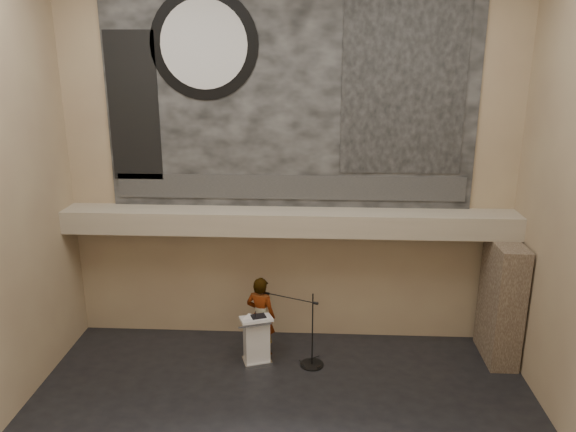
{
  "coord_description": "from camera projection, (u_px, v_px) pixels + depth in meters",
  "views": [
    {
      "loc": [
        0.59,
        -8.21,
        6.63
      ],
      "look_at": [
        0.0,
        3.2,
        3.2
      ],
      "focal_mm": 35.0,
      "sensor_mm": 36.0,
      "label": 1
    }
  ],
  "objects": [
    {
      "name": "sprinkler_right",
      "position": [
        375.0,
        236.0,
        12.33
      ],
      "size": [
        0.04,
        0.04,
        0.06
      ],
      "primitive_type": "cylinder",
      "color": "#B2893D",
      "rests_on": "soffit"
    },
    {
      "name": "banner",
      "position": [
        290.0,
        93.0,
        11.95
      ],
      "size": [
        8.0,
        0.05,
        5.0
      ],
      "primitive_type": "cube",
      "color": "black",
      "rests_on": "wall_back"
    },
    {
      "name": "soffit",
      "position": [
        289.0,
        222.0,
        12.39
      ],
      "size": [
        10.0,
        0.8,
        0.5
      ],
      "primitive_type": "cube",
      "color": "gray",
      "rests_on": "wall_back"
    },
    {
      "name": "banner_building_print",
      "position": [
        404.0,
        89.0,
        11.77
      ],
      "size": [
        2.6,
        0.02,
        3.6
      ],
      "primitive_type": "cube",
      "color": "black",
      "rests_on": "banner"
    },
    {
      "name": "papers",
      "position": [
        250.0,
        317.0,
        12.0
      ],
      "size": [
        0.31,
        0.36,
        0.0
      ],
      "primitive_type": "cube",
      "rotation": [
        0.0,
        0.0,
        -0.33
      ],
      "color": "silver",
      "rests_on": "lectern"
    },
    {
      "name": "wall_front",
      "position": [
        244.0,
        341.0,
        4.75
      ],
      "size": [
        10.0,
        0.02,
        8.5
      ],
      "primitive_type": "cube",
      "color": "#8D7359",
      "rests_on": "floor"
    },
    {
      "name": "sprinkler_left",
      "position": [
        217.0,
        233.0,
        12.5
      ],
      "size": [
        0.04,
        0.04,
        0.06
      ],
      "primitive_type": "cylinder",
      "color": "#B2893D",
      "rests_on": "soffit"
    },
    {
      "name": "banner_brick_print",
      "position": [
        133.0,
        107.0,
        12.17
      ],
      "size": [
        1.1,
        0.02,
        3.2
      ],
      "primitive_type": "cube",
      "color": "black",
      "rests_on": "banner"
    },
    {
      "name": "banner_text_strip",
      "position": [
        290.0,
        187.0,
        12.5
      ],
      "size": [
        7.76,
        0.02,
        0.55
      ],
      "primitive_type": "cube",
      "color": "#2B2B2B",
      "rests_on": "banner"
    },
    {
      "name": "stone_pier",
      "position": [
        501.0,
        301.0,
        12.19
      ],
      "size": [
        0.6,
        1.4,
        2.7
      ],
      "primitive_type": "cube",
      "color": "#47382C",
      "rests_on": "floor"
    },
    {
      "name": "lectern",
      "position": [
        257.0,
        340.0,
        12.16
      ],
      "size": [
        0.78,
        0.66,
        1.13
      ],
      "rotation": [
        0.0,
        0.0,
        0.32
      ],
      "color": "silver",
      "rests_on": "floor"
    },
    {
      "name": "banner_clock_rim",
      "position": [
        204.0,
        44.0,
        11.71
      ],
      "size": [
        2.3,
        0.02,
        2.3
      ],
      "primitive_type": "cylinder",
      "rotation": [
        1.57,
        0.0,
        0.0
      ],
      "color": "black",
      "rests_on": "banner"
    },
    {
      "name": "wall_back",
      "position": [
        290.0,
        160.0,
        12.4
      ],
      "size": [
        10.0,
        0.02,
        8.5
      ],
      "primitive_type": "cube",
      "color": "#8D7359",
      "rests_on": "floor"
    },
    {
      "name": "binder",
      "position": [
        259.0,
        317.0,
        12.0
      ],
      "size": [
        0.37,
        0.33,
        0.04
      ],
      "primitive_type": "cube",
      "rotation": [
        0.0,
        0.0,
        0.37
      ],
      "color": "black",
      "rests_on": "lectern"
    },
    {
      "name": "speaker_person",
      "position": [
        261.0,
        316.0,
        12.43
      ],
      "size": [
        0.78,
        0.63,
        1.85
      ],
      "primitive_type": "imported",
      "rotation": [
        0.0,
        0.0,
        2.82
      ],
      "color": "silver",
      "rests_on": "floor"
    },
    {
      "name": "banner_clock_face",
      "position": [
        204.0,
        44.0,
        11.7
      ],
      "size": [
        1.84,
        0.02,
        1.84
      ],
      "primitive_type": "cylinder",
      "rotation": [
        1.57,
        0.0,
        0.0
      ],
      "color": "silver",
      "rests_on": "banner"
    },
    {
      "name": "mic_stand",
      "position": [
        310.0,
        354.0,
        12.17
      ],
      "size": [
        1.34,
        0.72,
        1.69
      ],
      "rotation": [
        0.0,
        0.0,
        -0.4
      ],
      "color": "black",
      "rests_on": "floor"
    }
  ]
}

